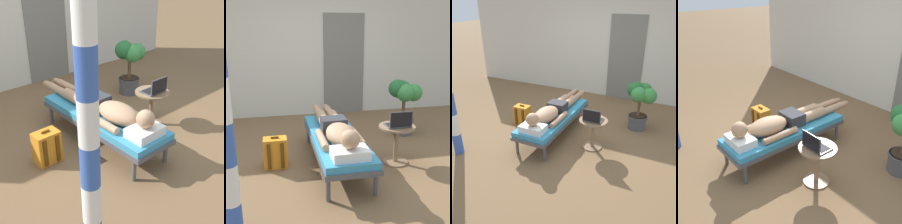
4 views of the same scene
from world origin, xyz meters
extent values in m
plane|color=brown|center=(0.00, 0.00, 0.00)|extent=(40.00, 40.00, 0.00)
cube|color=beige|center=(-0.09, 2.39, 1.35)|extent=(7.60, 0.20, 2.70)
cube|color=slate|center=(0.60, 2.28, 1.02)|extent=(0.84, 0.03, 2.04)
cylinder|color=#4C4C51|center=(-0.36, 0.70, 0.14)|extent=(0.05, 0.05, 0.28)
cylinder|color=#4C4C51|center=(0.17, 0.70, 0.14)|extent=(0.05, 0.05, 0.28)
cylinder|color=#4C4C51|center=(-0.36, -1.00, 0.14)|extent=(0.05, 0.05, 0.28)
cylinder|color=#4C4C51|center=(0.17, -1.00, 0.14)|extent=(0.05, 0.05, 0.28)
cube|color=#4C4C51|center=(-0.09, -0.15, 0.31)|extent=(0.62, 1.89, 0.06)
cube|color=teal|center=(-0.09, -0.15, 0.38)|extent=(0.60, 1.86, 0.08)
cube|color=white|center=(-0.09, -0.89, 0.47)|extent=(0.40, 0.28, 0.11)
sphere|color=tan|center=(-0.09, -0.89, 0.64)|extent=(0.21, 0.21, 0.21)
ellipsoid|color=tan|center=(-0.09, -0.45, 0.54)|extent=(0.35, 0.60, 0.23)
cylinder|color=tan|center=(-0.31, -0.40, 0.46)|extent=(0.09, 0.55, 0.09)
cylinder|color=tan|center=(0.13, -0.40, 0.46)|extent=(0.09, 0.55, 0.09)
cube|color=#333338|center=(-0.09, -0.02, 0.52)|extent=(0.33, 0.26, 0.19)
cylinder|color=tan|center=(-0.18, 0.32, 0.49)|extent=(0.15, 0.42, 0.15)
cylinder|color=tan|center=(-0.18, 0.75, 0.47)|extent=(0.11, 0.44, 0.11)
ellipsoid|color=tan|center=(-0.18, 1.04, 0.47)|extent=(0.09, 0.20, 0.10)
cylinder|color=tan|center=(-0.01, 0.32, 0.49)|extent=(0.15, 0.42, 0.15)
cylinder|color=tan|center=(-0.01, 0.75, 0.47)|extent=(0.11, 0.44, 0.11)
ellipsoid|color=tan|center=(-0.01, 1.04, 0.47)|extent=(0.09, 0.20, 0.10)
cylinder|color=#8C6B4C|center=(0.71, -0.27, 0.01)|extent=(0.34, 0.34, 0.02)
cylinder|color=#8C6B4C|center=(0.71, -0.27, 0.26)|extent=(0.06, 0.06, 0.48)
cylinder|color=#8C6B4C|center=(0.71, -0.27, 0.51)|extent=(0.48, 0.48, 0.02)
cube|color=#4C4C51|center=(0.71, -0.27, 0.53)|extent=(0.31, 0.22, 0.02)
cube|color=black|center=(0.71, -0.26, 0.54)|extent=(0.27, 0.15, 0.00)
cube|color=#4C4C51|center=(0.71, -0.39, 0.64)|extent=(0.31, 0.01, 0.21)
cube|color=black|center=(0.71, -0.39, 0.64)|extent=(0.29, 0.00, 0.19)
cube|color=orange|center=(-0.88, -0.06, 0.20)|extent=(0.30, 0.20, 0.40)
cube|color=orange|center=(-0.88, 0.06, 0.13)|extent=(0.23, 0.04, 0.18)
cube|color=#56330C|center=(-0.96, -0.17, 0.20)|extent=(0.04, 0.02, 0.34)
cube|color=#56330C|center=(-0.79, -0.17, 0.20)|extent=(0.04, 0.02, 0.34)
cube|color=#56330C|center=(-0.88, -0.06, 0.41)|extent=(0.10, 0.02, 0.02)
cylinder|color=#4C4C51|center=(1.27, 0.76, 0.14)|extent=(0.34, 0.34, 0.28)
cylinder|color=#4C4C51|center=(1.27, 0.76, 0.26)|extent=(0.37, 0.37, 0.04)
cylinder|color=#332319|center=(1.27, 0.76, 0.29)|extent=(0.31, 0.31, 0.01)
cylinder|color=brown|center=(1.27, 0.76, 0.46)|extent=(0.06, 0.06, 0.36)
sphere|color=#38843D|center=(1.42, 0.74, 0.72)|extent=(0.29, 0.29, 0.29)
sphere|color=#2D7233|center=(1.31, 0.93, 0.76)|extent=(0.29, 0.29, 0.29)
sphere|color=#23602D|center=(1.16, 0.79, 0.79)|extent=(0.30, 0.30, 0.30)
sphere|color=#38843D|center=(1.25, 0.68, 0.74)|extent=(0.29, 0.29, 0.29)
cylinder|color=white|center=(-1.25, -1.41, 0.53)|extent=(0.15, 0.15, 0.36)
cylinder|color=#3359B2|center=(-1.25, -1.41, 0.89)|extent=(0.15, 0.15, 0.36)
cylinder|color=white|center=(-1.25, -1.41, 1.24)|extent=(0.15, 0.15, 0.36)
cylinder|color=#3359B2|center=(-1.25, -1.41, 1.60)|extent=(0.15, 0.15, 0.36)
cylinder|color=white|center=(-1.25, -1.41, 1.95)|extent=(0.15, 0.15, 0.36)
camera|label=1|loc=(-2.33, -2.87, 2.27)|focal=49.95mm
camera|label=2|loc=(-0.85, -3.73, 1.79)|focal=47.79mm
camera|label=3|loc=(1.91, -3.90, 2.40)|focal=40.60mm
camera|label=4|loc=(2.68, -2.31, 2.38)|focal=44.07mm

